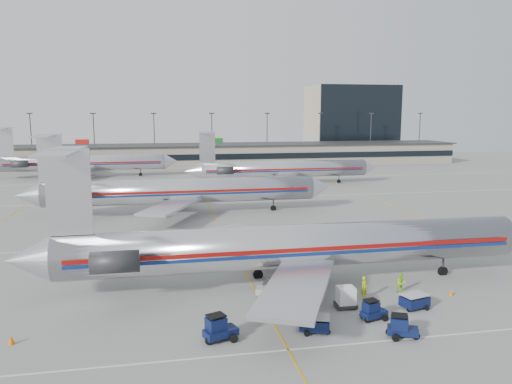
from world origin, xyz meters
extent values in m
plane|color=gray|center=(0.00, 0.00, 0.00)|extent=(260.00, 260.00, 0.00)
cube|color=silver|center=(0.00, 10.00, 0.01)|extent=(160.00, 0.15, 0.02)
cube|color=gray|center=(0.00, 98.00, 3.00)|extent=(160.00, 16.00, 6.00)
cube|color=black|center=(0.00, 89.90, 3.20)|extent=(160.00, 0.20, 1.60)
cube|color=#2D2D30|center=(0.00, 98.00, 6.10)|extent=(162.00, 17.00, 0.30)
cylinder|color=#38383D|center=(-45.00, 112.00, 7.50)|extent=(0.30, 0.30, 15.00)
cube|color=#2D2D30|center=(-45.00, 112.00, 15.10)|extent=(1.60, 0.40, 0.35)
cylinder|color=#38383D|center=(-27.00, 112.00, 7.50)|extent=(0.30, 0.30, 15.00)
cube|color=#2D2D30|center=(-27.00, 112.00, 15.10)|extent=(1.60, 0.40, 0.35)
cylinder|color=#38383D|center=(-9.00, 112.00, 7.50)|extent=(0.30, 0.30, 15.00)
cube|color=#2D2D30|center=(-9.00, 112.00, 15.10)|extent=(1.60, 0.40, 0.35)
cylinder|color=#38383D|center=(9.00, 112.00, 7.50)|extent=(0.30, 0.30, 15.00)
cube|color=#2D2D30|center=(9.00, 112.00, 15.10)|extent=(1.60, 0.40, 0.35)
cylinder|color=#38383D|center=(27.00, 112.00, 7.50)|extent=(0.30, 0.30, 15.00)
cube|color=#2D2D30|center=(27.00, 112.00, 15.10)|extent=(1.60, 0.40, 0.35)
cylinder|color=#38383D|center=(45.00, 112.00, 7.50)|extent=(0.30, 0.30, 15.00)
cube|color=#2D2D30|center=(45.00, 112.00, 15.10)|extent=(1.60, 0.40, 0.35)
cylinder|color=#38383D|center=(63.00, 112.00, 7.50)|extent=(0.30, 0.30, 15.00)
cube|color=#2D2D30|center=(63.00, 112.00, 15.10)|extent=(1.60, 0.40, 0.35)
cylinder|color=#38383D|center=(81.00, 112.00, 7.50)|extent=(0.30, 0.30, 15.00)
cube|color=#2D2D30|center=(81.00, 112.00, 15.10)|extent=(1.60, 0.40, 0.35)
cube|color=tan|center=(62.00, 128.00, 12.50)|extent=(30.00, 20.00, 25.00)
cylinder|color=silver|center=(3.94, -6.11, 3.58)|extent=(40.91, 3.78, 3.78)
cone|color=silver|center=(-18.35, -6.11, 3.58)|extent=(3.68, 3.78, 3.78)
cube|color=maroon|center=(3.94, -8.01, 3.73)|extent=(38.87, 0.05, 0.36)
cube|color=navy|center=(3.94, -8.01, 3.32)|extent=(38.87, 0.05, 0.29)
cube|color=silver|center=(1.90, 1.05, 2.56)|extent=(9.51, 13.87, 0.33)
cube|color=silver|center=(1.90, -13.27, 2.56)|extent=(9.51, 13.87, 0.33)
cube|color=silver|center=(-14.98, -6.11, 8.95)|extent=(3.48, 0.26, 6.96)
cube|color=silver|center=(-15.28, -6.11, 12.22)|extent=(2.45, 10.74, 0.18)
cylinder|color=#2D2D30|center=(-11.40, -3.19, 3.89)|extent=(3.68, 1.74, 1.74)
cylinder|color=#2D2D30|center=(-11.40, -9.02, 3.89)|extent=(3.68, 1.74, 1.74)
cylinder|color=#2D2D30|center=(18.26, -6.11, 0.84)|extent=(0.20, 0.20, 1.69)
cylinder|color=#2D2D30|center=(0.88, -8.56, 0.84)|extent=(0.20, 0.20, 1.69)
cylinder|color=#2D2D30|center=(0.88, -3.65, 0.84)|extent=(0.20, 0.20, 1.69)
cylinder|color=black|center=(18.26, -6.11, 0.36)|extent=(0.92, 0.31, 0.92)
cylinder|color=silver|center=(-4.44, 27.94, 3.53)|extent=(40.30, 3.73, 3.73)
cone|color=silver|center=(17.32, 27.94, 3.53)|extent=(3.22, 3.73, 3.73)
cone|color=silver|center=(-26.40, 27.94, 3.53)|extent=(3.63, 3.73, 3.73)
cube|color=maroon|center=(-4.44, 26.07, 3.68)|extent=(38.29, 0.05, 0.35)
cube|color=navy|center=(-4.44, 26.07, 3.27)|extent=(38.29, 0.05, 0.28)
cube|color=silver|center=(-6.45, 35.00, 2.52)|extent=(9.37, 13.66, 0.32)
cube|color=silver|center=(-6.45, 20.89, 2.52)|extent=(9.37, 13.66, 0.32)
cube|color=silver|center=(-23.08, 27.94, 8.82)|extent=(3.43, 0.25, 6.85)
cube|color=silver|center=(-23.38, 27.94, 12.04)|extent=(2.42, 10.58, 0.18)
cylinder|color=#2D2D30|center=(-19.55, 30.82, 3.83)|extent=(3.63, 1.71, 1.71)
cylinder|color=#2D2D30|center=(-19.55, 25.07, 3.83)|extent=(3.63, 1.71, 1.71)
cylinder|color=#2D2D30|center=(9.67, 27.94, 0.83)|extent=(0.20, 0.20, 1.66)
cylinder|color=#2D2D30|center=(-7.46, 25.53, 0.83)|extent=(0.20, 0.20, 1.66)
cylinder|color=#2D2D30|center=(-7.46, 30.36, 0.83)|extent=(0.20, 0.20, 1.66)
cylinder|color=black|center=(9.67, 27.94, 0.35)|extent=(0.91, 0.30, 0.91)
cylinder|color=silver|center=(18.62, 55.78, 3.31)|extent=(35.94, 3.50, 3.50)
cone|color=silver|center=(38.11, 55.78, 3.31)|extent=(3.03, 3.50, 3.50)
cone|color=silver|center=(-1.05, 55.78, 3.31)|extent=(3.41, 3.50, 3.50)
cube|color=maroon|center=(18.62, 54.02, 3.45)|extent=(34.15, 0.05, 0.33)
cube|color=navy|center=(18.62, 54.02, 3.07)|extent=(34.15, 0.05, 0.26)
cube|color=silver|center=(16.73, 62.40, 2.36)|extent=(8.80, 12.82, 0.30)
cube|color=silver|center=(16.73, 49.16, 2.36)|extent=(8.80, 12.82, 0.30)
cube|color=silver|center=(2.07, 55.78, 8.28)|extent=(3.22, 0.24, 6.43)
cube|color=silver|center=(1.79, 55.78, 11.30)|extent=(2.27, 9.93, 0.17)
cylinder|color=#2D2D30|center=(5.38, 58.48, 3.59)|extent=(3.41, 1.61, 1.61)
cylinder|color=#2D2D30|center=(5.38, 53.09, 3.59)|extent=(3.41, 1.61, 1.61)
cylinder|color=#2D2D30|center=(30.92, 55.78, 0.78)|extent=(0.19, 0.19, 1.56)
cylinder|color=#2D2D30|center=(15.79, 53.51, 0.78)|extent=(0.19, 0.19, 1.56)
cylinder|color=#2D2D30|center=(15.79, 58.05, 0.78)|extent=(0.19, 0.19, 1.56)
cylinder|color=black|center=(30.92, 55.78, 0.33)|extent=(0.85, 0.28, 0.85)
cylinder|color=silver|center=(-25.16, 76.60, 3.45)|extent=(37.46, 3.65, 3.65)
cone|color=silver|center=(-4.85, 76.60, 3.45)|extent=(3.15, 3.65, 3.65)
cube|color=maroon|center=(-25.16, 74.76, 3.60)|extent=(35.58, 0.05, 0.34)
cube|color=navy|center=(-25.16, 74.76, 3.20)|extent=(35.58, 0.05, 0.28)
cube|color=silver|center=(-27.13, 83.50, 2.46)|extent=(9.17, 13.36, 0.32)
cube|color=silver|center=(-27.13, 69.70, 2.46)|extent=(9.17, 13.36, 0.32)
cube|color=silver|center=(-42.41, 76.60, 8.62)|extent=(3.35, 0.25, 6.70)
cube|color=silver|center=(-42.70, 76.60, 11.78)|extent=(2.37, 10.35, 0.18)
cylinder|color=#2D2D30|center=(-38.96, 79.41, 3.75)|extent=(3.55, 1.68, 1.68)
cylinder|color=#2D2D30|center=(-38.96, 73.79, 3.75)|extent=(3.55, 1.68, 1.68)
cylinder|color=#2D2D30|center=(-12.34, 76.60, 0.81)|extent=(0.20, 0.20, 1.63)
cylinder|color=#2D2D30|center=(-28.11, 74.23, 0.81)|extent=(0.20, 0.20, 1.63)
cylinder|color=#2D2D30|center=(-28.11, 78.96, 0.81)|extent=(0.20, 0.20, 1.63)
cylinder|color=black|center=(-12.34, 76.60, 0.34)|extent=(0.89, 0.30, 0.89)
cube|color=#0A133A|center=(-4.11, -15.77, 0.56)|extent=(2.51, 1.88, 0.51)
cube|color=#0A133A|center=(-4.42, -15.77, 1.18)|extent=(1.52, 1.41, 0.92)
cube|color=black|center=(-4.42, -15.77, 1.79)|extent=(1.45, 1.34, 0.08)
cylinder|color=black|center=(-3.29, -15.26, 0.29)|extent=(0.57, 0.18, 0.57)
cylinder|color=black|center=(-3.29, -16.28, 0.29)|extent=(0.57, 0.18, 0.57)
cylinder|color=black|center=(-4.93, -15.26, 0.29)|extent=(0.57, 0.18, 0.57)
cylinder|color=black|center=(-4.93, -16.28, 0.29)|extent=(0.57, 0.18, 0.57)
cube|color=#0A133A|center=(7.48, -14.57, 0.48)|extent=(2.11, 1.45, 0.44)
cube|color=#0A133A|center=(7.22, -14.57, 1.00)|extent=(1.25, 1.13, 0.79)
cube|color=black|center=(7.22, -14.57, 1.53)|extent=(1.19, 1.07, 0.07)
cylinder|color=black|center=(8.18, -14.13, 0.24)|extent=(0.49, 0.16, 0.49)
cylinder|color=black|center=(8.18, -15.01, 0.24)|extent=(0.49, 0.16, 0.49)
cylinder|color=black|center=(6.79, -14.13, 0.24)|extent=(0.49, 0.16, 0.49)
cylinder|color=black|center=(6.79, -15.01, 0.24)|extent=(0.49, 0.16, 0.49)
cube|color=#0A133A|center=(8.15, -17.76, 0.51)|extent=(2.29, 1.77, 0.47)
cube|color=#0A133A|center=(7.87, -17.76, 1.07)|extent=(1.40, 1.31, 0.84)
cube|color=black|center=(7.87, -17.76, 1.63)|extent=(1.34, 1.24, 0.07)
cylinder|color=black|center=(8.89, -17.30, 0.26)|extent=(0.52, 0.17, 0.52)
cylinder|color=black|center=(8.89, -18.23, 0.26)|extent=(0.52, 0.17, 0.52)
cylinder|color=black|center=(7.40, -17.30, 0.26)|extent=(0.52, 0.17, 0.52)
cylinder|color=black|center=(7.40, -18.23, 0.26)|extent=(0.52, 0.17, 0.52)
cube|color=#0A133A|center=(2.52, -15.72, 0.60)|extent=(2.42, 2.03, 0.76)
cube|color=#A5A5A5|center=(2.52, -15.72, 1.14)|extent=(2.42, 2.03, 0.07)
cylinder|color=black|center=(3.28, -15.13, 0.20)|extent=(0.39, 0.15, 0.39)
cylinder|color=black|center=(3.28, -16.32, 0.20)|extent=(0.39, 0.15, 0.39)
cylinder|color=black|center=(1.77, -15.13, 0.20)|extent=(0.39, 0.15, 0.39)
cylinder|color=black|center=(1.77, -16.32, 0.20)|extent=(0.39, 0.15, 0.39)
cube|color=#0A133A|center=(11.52, -13.14, 0.59)|extent=(2.33, 1.88, 0.75)
cube|color=#A5A5A5|center=(11.52, -13.14, 1.12)|extent=(2.33, 1.88, 0.06)
cylinder|color=black|center=(12.27, -12.55, 0.19)|extent=(0.39, 0.15, 0.39)
cylinder|color=black|center=(12.27, -13.73, 0.19)|extent=(0.39, 0.15, 0.39)
cylinder|color=black|center=(10.77, -12.55, 0.19)|extent=(0.39, 0.15, 0.39)
cylinder|color=black|center=(10.77, -13.73, 0.19)|extent=(0.39, 0.15, 0.39)
cube|color=#2D2D30|center=(6.28, -11.95, 0.22)|extent=(1.64, 1.39, 0.27)
cube|color=white|center=(6.28, -11.95, 1.02)|extent=(1.37, 1.29, 1.33)
cylinder|color=black|center=(6.90, -11.42, 0.11)|extent=(0.21, 0.11, 0.21)
cylinder|color=black|center=(6.90, -12.49, 0.11)|extent=(0.21, 0.11, 0.21)
cylinder|color=black|center=(5.66, -11.42, 0.11)|extent=(0.21, 0.11, 0.21)
cylinder|color=black|center=(5.66, -12.49, 0.11)|extent=(0.21, 0.11, 0.21)
cube|color=#A5A5A5|center=(1.57, -8.47, 0.44)|extent=(3.76, 2.30, 0.49)
cube|color=#2D2D30|center=(2.16, -8.47, 1.57)|extent=(3.69, 1.94, 1.27)
cylinder|color=black|center=(2.85, -7.93, 0.25)|extent=(0.49, 0.16, 0.49)
cylinder|color=black|center=(2.85, -9.01, 0.25)|extent=(0.49, 0.16, 0.49)
cylinder|color=black|center=(0.29, -7.93, 0.25)|extent=(0.49, 0.16, 0.49)
cylinder|color=black|center=(0.29, -9.01, 0.25)|extent=(0.49, 0.16, 0.49)
imported|color=#ABBF12|center=(8.46, -10.48, 0.95)|extent=(0.83, 0.74, 1.91)
imported|color=#90E615|center=(12.16, -9.69, 0.85)|extent=(0.89, 0.73, 1.70)
cone|color=#E36207|center=(15.96, -11.17, 0.27)|extent=(0.42, 0.42, 0.55)
cone|color=#E36207|center=(-17.84, -13.69, 0.32)|extent=(0.51, 0.51, 0.64)
camera|label=1|loc=(-7.86, -47.34, 15.18)|focal=35.00mm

